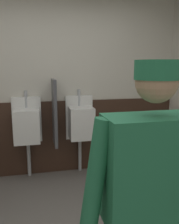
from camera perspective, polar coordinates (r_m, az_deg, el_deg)
The scene contains 6 objects.
wall_back at distance 3.49m, azimuth -9.95°, elevation 7.50°, with size 4.43×0.12×2.74m, color beige.
wainscot_band_back at distance 3.56m, azimuth -9.43°, elevation -6.05°, with size 3.83×0.03×1.07m, color #382319.
urinal_left at distance 3.35m, azimuth -14.83°, elevation -3.08°, with size 0.40×0.34×1.24m.
urinal_middle at distance 3.41m, azimuth -2.13°, elevation -2.49°, with size 0.40×0.34×1.24m.
privacy_divider_panel at distance 3.26m, azimuth -8.41°, elevation -0.13°, with size 0.04×0.40×0.90m, color #4C4C51.
person at distance 1.31m, azimuth 14.66°, elevation -18.32°, with size 0.71×0.60×1.60m.
Camera 1 is at (-0.19, -1.66, 1.57)m, focal length 38.00 mm.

